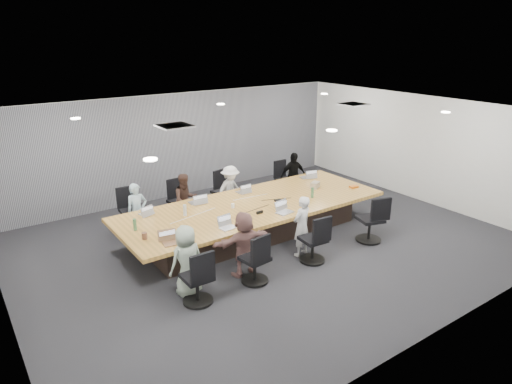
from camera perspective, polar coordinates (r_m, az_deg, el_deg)
floor at (r=9.96m, az=1.33°, el=-6.34°), size 10.00×8.00×0.00m
ceiling at (r=9.10m, az=1.47°, el=9.76°), size 10.00×8.00×0.00m
wall_back at (r=12.76m, az=-9.37°, el=5.87°), size 10.00×0.00×2.80m
wall_front at (r=6.88m, az=21.72°, el=-7.20°), size 10.00×0.00×2.80m
wall_right at (r=12.94m, az=19.61°, el=5.19°), size 0.00×8.00×2.80m
curtain at (r=12.69m, az=-9.21°, el=5.81°), size 9.80×0.04×2.80m
conference_table at (r=10.16m, az=-0.32°, el=-3.30°), size 6.00×2.20×0.74m
chair_0 at (r=10.67m, az=-15.21°, el=-2.72°), size 0.61×0.61×0.86m
chair_1 at (r=11.09m, az=-9.52°, el=-1.57°), size 0.59×0.59×0.81m
chair_2 at (r=11.62m, az=-4.11°, el=-0.32°), size 0.67×0.67×0.83m
chair_3 at (r=12.71m, az=3.61°, el=1.18°), size 0.51×0.51×0.72m
chair_4 at (r=7.78m, az=-7.38°, el=-11.01°), size 0.54×0.54×0.80m
chair_5 at (r=8.31m, az=-0.16°, el=-8.80°), size 0.59×0.59×0.79m
chair_6 at (r=9.09m, az=7.12°, el=-6.33°), size 0.58×0.58×0.79m
chair_7 at (r=10.17m, az=14.03°, el=-3.73°), size 0.72×0.72×0.86m
person_0 at (r=10.29m, az=-14.62°, el=-2.33°), size 0.46×0.31×1.25m
laptop_0 at (r=9.76m, az=-13.52°, el=-2.63°), size 0.33×0.26×0.02m
person_1 at (r=10.71m, az=-8.77°, el=-1.00°), size 0.66×0.54×1.26m
laptop_1 at (r=10.21m, az=-7.41°, el=-1.27°), size 0.35×0.25×0.02m
person_2 at (r=11.27m, az=-3.22°, el=0.20°), size 0.89×0.63×1.25m
laptop_2 at (r=10.79m, az=-1.68°, el=0.03°), size 0.30×0.21×0.02m
person_3 at (r=12.37m, az=4.65°, el=2.03°), size 0.80×0.43×1.29m
laptop_3 at (r=11.94m, az=6.34°, el=1.85°), size 0.36×0.28×0.02m
person_4 at (r=7.95m, az=-8.65°, el=-8.47°), size 0.65×0.46×1.27m
laptop_4 at (r=8.34m, az=-10.41°, el=-6.29°), size 0.36×0.28×0.02m
person_5 at (r=8.46m, az=-1.53°, el=-6.48°), size 1.18×0.44×1.26m
laptop_5 at (r=8.83m, az=-3.51°, el=-4.49°), size 0.32×0.23×0.02m
person_6 at (r=9.23m, az=5.73°, el=-4.26°), size 0.51×0.39×1.26m
laptop_6 at (r=9.57m, az=3.62°, el=-2.56°), size 0.38×0.29×0.02m
bottle_green_left at (r=8.99m, az=-14.90°, el=-3.96°), size 0.07×0.07×0.23m
bottle_green_right at (r=10.47m, az=7.06°, el=-0.08°), size 0.09×0.09×0.24m
bottle_clear at (r=9.49m, az=-8.88°, el=-2.26°), size 0.09×0.09×0.24m
cup_white_far at (r=9.82m, az=-2.92°, el=-1.73°), size 0.09×0.09×0.09m
cup_white_near at (r=11.13m, az=7.37°, el=0.71°), size 0.10×0.10×0.10m
mug_brown at (r=8.61m, az=-13.76°, el=-5.33°), size 0.13×0.13×0.12m
mic_left at (r=9.13m, az=-4.30°, el=-3.65°), size 0.18×0.15×0.03m
mic_right at (r=10.22m, az=2.80°, el=-1.05°), size 0.17×0.12×0.03m
stapler at (r=9.51m, az=0.45°, el=-2.56°), size 0.15×0.04×0.06m
canvas_bag at (r=11.16m, az=7.39°, el=0.87°), size 0.31×0.26×0.14m
snack_packet at (r=11.35m, az=12.14°, el=0.66°), size 0.21×0.16×0.04m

